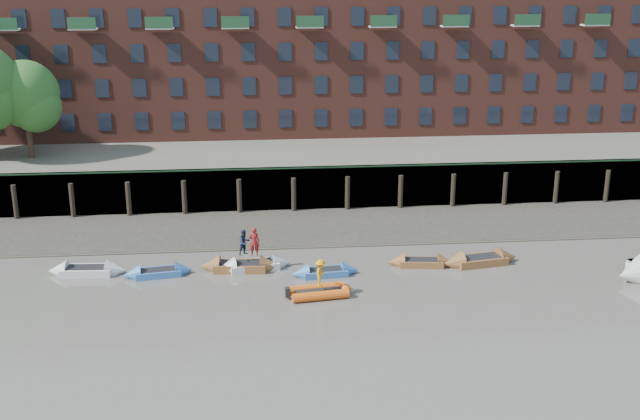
{
  "coord_description": "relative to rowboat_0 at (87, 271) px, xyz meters",
  "views": [
    {
      "loc": [
        -5.34,
        -34.84,
        18.19
      ],
      "look_at": [
        -0.96,
        12.0,
        3.2
      ],
      "focal_mm": 45.0,
      "sensor_mm": 36.0,
      "label": 1
    }
  ],
  "objects": [
    {
      "name": "rowboat_3",
      "position": [
        9.93,
        -0.12,
        -0.0
      ],
      "size": [
        4.76,
        2.19,
        1.33
      ],
      "rotation": [
        0.0,
        0.0,
        0.19
      ],
      "color": "silver",
      "rests_on": "ground"
    },
    {
      "name": "rib_tender",
      "position": [
        13.61,
        -4.45,
        0.02
      ],
      "size": [
        3.55,
        2.05,
        0.6
      ],
      "rotation": [
        0.0,
        0.0,
        0.14
      ],
      "color": "#E55C14",
      "rests_on": "ground"
    },
    {
      "name": "bank_terrace",
      "position": [
        15.06,
        25.33,
        1.36
      ],
      "size": [
        110.0,
        28.0,
        3.2
      ],
      "primitive_type": "cube",
      "color": "#5E594D",
      "rests_on": "ground"
    },
    {
      "name": "foreshore",
      "position": [
        15.06,
        7.33,
        -0.24
      ],
      "size": [
        110.0,
        8.0,
        0.5
      ],
      "primitive_type": "cube",
      "color": "#3D382F",
      "rests_on": "ground"
    },
    {
      "name": "river_wall",
      "position": [
        15.06,
        11.71,
        1.36
      ],
      "size": [
        110.0,
        1.23,
        3.3
      ],
      "color": "#2D2A26",
      "rests_on": "ground"
    },
    {
      "name": "ground",
      "position": [
        15.06,
        -10.67,
        -0.24
      ],
      "size": [
        220.0,
        220.0,
        0.0
      ],
      "primitive_type": "plane",
      "color": "#645E56",
      "rests_on": "ground"
    },
    {
      "name": "person_rower_b",
      "position": [
        9.41,
        0.1,
        1.44
      ],
      "size": [
        0.96,
        0.92,
        1.57
      ],
      "primitive_type": "imported",
      "rotation": [
        0.0,
        0.0,
        0.62
      ],
      "color": "#19233F",
      "rests_on": "rowboat_3"
    },
    {
      "name": "rowboat_1",
      "position": [
        4.25,
        -0.64,
        -0.03
      ],
      "size": [
        4.22,
        1.8,
        1.19
      ],
      "rotation": [
        0.0,
        0.0,
        0.16
      ],
      "color": "#376EB6",
      "rests_on": "ground"
    },
    {
      "name": "rowboat_0",
      "position": [
        0.0,
        0.0,
        0.0
      ],
      "size": [
        4.71,
        1.64,
        1.34
      ],
      "rotation": [
        0.0,
        0.0,
        -0.06
      ],
      "color": "silver",
      "rests_on": "ground"
    },
    {
      "name": "mud_band",
      "position": [
        15.06,
        3.93,
        -0.24
      ],
      "size": [
        110.0,
        1.6,
        0.1
      ],
      "primitive_type": "cube",
      "color": "#4C4336",
      "rests_on": "ground"
    },
    {
      "name": "rowboat_6",
      "position": [
        23.85,
        -0.55,
        0.02
      ],
      "size": [
        5.11,
        2.29,
        1.43
      ],
      "rotation": [
        0.0,
        0.0,
        0.18
      ],
      "color": "brown",
      "rests_on": "ground"
    },
    {
      "name": "rowboat_2",
      "position": [
        9.11,
        -0.17,
        0.01
      ],
      "size": [
        4.97,
        1.84,
        1.41
      ],
      "rotation": [
        0.0,
        0.0,
        -0.09
      ],
      "color": "brown",
      "rests_on": "ground"
    },
    {
      "name": "apartment_terrace",
      "position": [
        15.06,
        26.33,
        12.59
      ],
      "size": [
        80.6,
        15.56,
        20.98
      ],
      "color": "brown",
      "rests_on": "bank_terrace"
    },
    {
      "name": "rowboat_5",
      "position": [
        20.16,
        -0.46,
        -0.03
      ],
      "size": [
        4.2,
        1.67,
        1.18
      ],
      "rotation": [
        0.0,
        0.0,
        -0.12
      ],
      "color": "brown",
      "rests_on": "ground"
    },
    {
      "name": "person_rower_a",
      "position": [
        9.99,
        -0.08,
        1.55
      ],
      "size": [
        0.65,
        0.43,
        1.78
      ],
      "primitive_type": "imported",
      "rotation": [
        0.0,
        0.0,
        3.14
      ],
      "color": "maroon",
      "rests_on": "rowboat_3"
    },
    {
      "name": "rowboat_4",
      "position": [
        14.14,
        -1.48,
        -0.03
      ],
      "size": [
        4.13,
        1.55,
        1.17
      ],
      "rotation": [
        0.0,
        0.0,
        0.1
      ],
      "color": "#376EB6",
      "rests_on": "ground"
    },
    {
      "name": "person_rib_crew",
      "position": [
        13.59,
        -4.48,
        1.13
      ],
      "size": [
        0.9,
        1.18,
        1.62
      ],
      "primitive_type": "imported",
      "rotation": [
        0.0,
        0.0,
        1.26
      ],
      "color": "orange",
      "rests_on": "rib_tender"
    }
  ]
}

